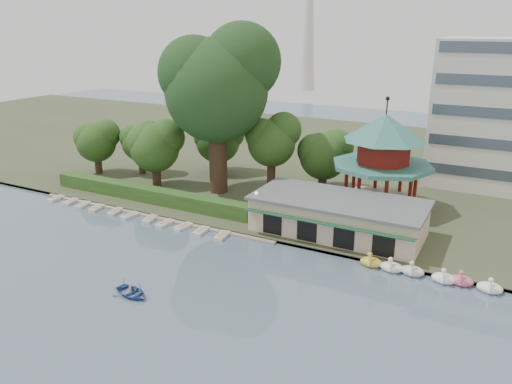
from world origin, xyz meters
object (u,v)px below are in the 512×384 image
Objects in this scene: dock at (151,215)px; boathouse at (338,215)px; pavilion at (383,152)px; rowboat_with_passengers at (132,290)px; big_tree at (218,81)px.

boathouse is at bearing 12.24° from dock.
boathouse is 11.43m from pavilion.
pavilion is 2.48× the size of rowboat_with_passengers.
rowboat_with_passengers is at bearing -113.72° from pavilion.
dock is at bearing -167.76° from boathouse.
big_tree is 31.35m from rowboat_with_passengers.
dock is 1.83× the size of boathouse.
dock is at bearing -148.34° from pavilion.
pavilion is (24.00, 14.80, 7.36)m from dock.
pavilion reaches higher than dock.
pavilion reaches higher than boathouse.
dock is 18.93m from rowboat_with_passengers.
boathouse is 0.84× the size of big_tree.
dock is 1.53× the size of big_tree.
big_tree is (-18.82, 6.24, 12.82)m from boathouse.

